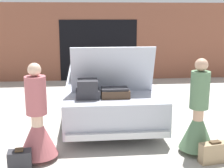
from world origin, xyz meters
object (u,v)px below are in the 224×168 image
Objects in this scene: car at (107,88)px; person_left at (38,126)px; suitcase_beside_right_person at (214,152)px; person_right at (198,120)px; suitcase_beside_left_person at (20,160)px.

car reaches higher than person_left.
suitcase_beside_right_person is (1.54, -3.05, -0.41)m from car.
person_right reaches higher than person_left.
person_right reaches higher than suitcase_beside_right_person.
car reaches higher than person_right.
person_right reaches higher than suitcase_beside_left_person.
suitcase_beside_left_person is at bearing 179.10° from suitcase_beside_right_person.
suitcase_beside_right_person is at bearing 79.07° from person_left.
suitcase_beside_right_person reaches higher than suitcase_beside_left_person.
suitcase_beside_left_person is (-3.01, -0.35, -0.44)m from person_right.
person_right is at bearing 86.90° from person_left.
car is at bearing 149.59° from person_left.
car is 12.73× the size of suitcase_beside_left_person.
suitcase_beside_right_person is at bearing -157.72° from person_right.
suitcase_beside_left_person is at bearing 97.91° from person_right.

